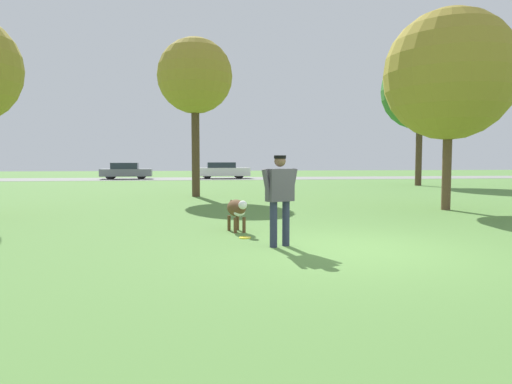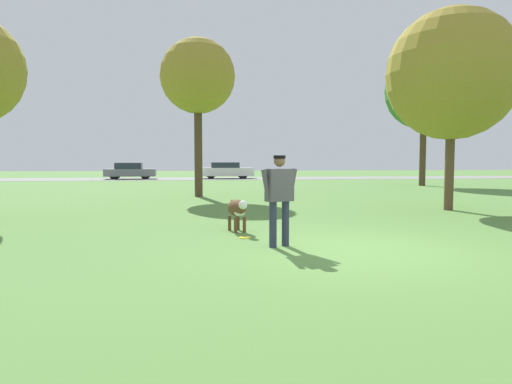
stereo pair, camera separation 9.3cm
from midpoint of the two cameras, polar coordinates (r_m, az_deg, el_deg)
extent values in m
plane|color=#56843D|center=(7.91, 11.73, -7.10)|extent=(120.00, 120.00, 0.00)
cube|color=gray|center=(38.03, -4.04, 1.69)|extent=(120.00, 6.00, 0.01)
cylinder|color=#2D334C|center=(8.06, 3.43, -3.94)|extent=(0.17, 0.17, 0.80)
cylinder|color=#2D334C|center=(7.91, 1.86, -4.08)|extent=(0.17, 0.17, 0.80)
cube|color=#514C56|center=(7.92, 2.67, 0.88)|extent=(0.52, 0.39, 0.57)
cylinder|color=#514C56|center=(8.07, 4.23, 0.93)|extent=(0.22, 0.16, 0.57)
cylinder|color=#514C56|center=(7.78, 1.05, 0.83)|extent=(0.22, 0.16, 0.57)
sphere|color=brown|center=(7.91, 2.68, 3.89)|extent=(0.26, 0.26, 0.20)
cylinder|color=black|center=(7.91, 2.68, 4.39)|extent=(0.27, 0.27, 0.05)
ellipsoid|color=brown|center=(9.65, -2.75, -2.00)|extent=(0.50, 0.70, 0.36)
ellipsoid|color=white|center=(9.49, -2.39, -2.48)|extent=(0.29, 0.25, 0.20)
sphere|color=white|center=(9.29, -1.96, -1.63)|extent=(0.22, 0.22, 0.18)
cylinder|color=brown|center=(9.54, -1.79, -4.13)|extent=(0.09, 0.09, 0.33)
cylinder|color=brown|center=(9.48, -2.90, -4.19)|extent=(0.09, 0.09, 0.33)
cylinder|color=brown|center=(9.91, -2.59, -3.83)|extent=(0.09, 0.09, 0.33)
cylinder|color=brown|center=(9.84, -3.66, -3.89)|extent=(0.09, 0.09, 0.33)
cylinder|color=brown|center=(10.02, -3.52, -1.48)|extent=(0.10, 0.22, 0.19)
cylinder|color=yellow|center=(8.90, -1.69, -5.72)|extent=(0.23, 0.23, 0.02)
torus|color=yellow|center=(8.90, -1.69, -5.72)|extent=(0.23, 0.23, 0.02)
cylinder|color=#4C3826|center=(29.09, 19.59, 4.64)|extent=(0.37, 0.37, 3.93)
sphere|color=#38752D|center=(29.38, 19.76, 11.85)|extent=(4.60, 4.60, 4.60)
cylinder|color=#4C3826|center=(19.20, -7.69, 5.14)|extent=(0.33, 0.33, 3.83)
sphere|color=olive|center=(19.50, -7.78, 14.21)|extent=(3.09, 3.09, 3.09)
cylinder|color=brown|center=(15.02, 22.58, 2.89)|extent=(0.27, 0.27, 2.61)
sphere|color=olive|center=(15.24, 22.86, 13.34)|extent=(3.89, 3.89, 3.89)
cube|color=slate|center=(38.31, -15.96, 2.35)|extent=(4.07, 1.86, 0.59)
cube|color=#232D38|center=(38.31, -16.15, 3.16)|extent=(2.14, 1.55, 0.50)
cylinder|color=black|center=(38.95, -14.08, 2.12)|extent=(0.68, 0.22, 0.67)
cylinder|color=black|center=(37.47, -14.24, 2.05)|extent=(0.68, 0.22, 0.67)
cylinder|color=black|center=(39.19, -17.59, 2.06)|extent=(0.68, 0.22, 0.67)
cylinder|color=black|center=(37.72, -17.89, 1.99)|extent=(0.68, 0.22, 0.67)
cube|color=white|center=(38.09, -4.24, 2.54)|extent=(4.44, 1.79, 0.67)
cube|color=#232D38|center=(38.07, -4.44, 3.38)|extent=(2.32, 1.52, 0.45)
cylinder|color=black|center=(38.96, -2.38, 2.23)|extent=(0.67, 0.21, 0.67)
cylinder|color=black|center=(37.47, -2.13, 2.17)|extent=(0.67, 0.21, 0.67)
cylinder|color=black|center=(38.76, -6.28, 2.20)|extent=(0.67, 0.21, 0.67)
cylinder|color=black|center=(37.26, -6.19, 2.14)|extent=(0.67, 0.21, 0.67)
camera|label=1|loc=(0.05, -90.30, -0.02)|focal=32.00mm
camera|label=2|loc=(0.05, 89.70, 0.02)|focal=32.00mm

